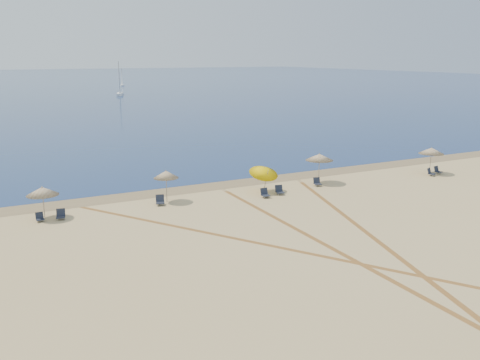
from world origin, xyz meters
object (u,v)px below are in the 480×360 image
at_px(umbrella_3, 264,171).
at_px(chair_7, 317,182).
at_px(chair_6, 279,190).
at_px(sailboat_2, 119,85).
at_px(umbrella_4, 319,157).
at_px(chair_9, 438,170).
at_px(sailboat_0, 122,80).
at_px(umbrella_5, 431,151).
at_px(umbrella_2, 166,174).
at_px(umbrella_1, 42,191).
at_px(chair_3, 61,215).
at_px(chair_8, 431,172).
at_px(chair_2, 40,217).
at_px(chair_4, 160,201).
at_px(chair_5, 265,193).

distance_m(umbrella_3, chair_7, 5.26).
bearing_deg(chair_6, sailboat_2, 93.89).
distance_m(umbrella_4, chair_9, 12.34).
relative_size(chair_9, sailboat_0, 0.12).
distance_m(chair_9, sailboat_0, 153.74).
distance_m(umbrella_5, chair_7, 12.17).
bearing_deg(umbrella_2, umbrella_1, -179.12).
height_order(umbrella_3, chair_3, umbrella_3).
relative_size(umbrella_1, sailboat_0, 0.36).
bearing_deg(sailboat_2, chair_6, -80.08).
bearing_deg(chair_8, umbrella_1, 152.74).
bearing_deg(chair_3, sailboat_0, 87.18).
bearing_deg(chair_8, umbrella_2, 150.90).
bearing_deg(umbrella_5, sailboat_0, 86.35).
bearing_deg(umbrella_5, umbrella_4, 171.93).
distance_m(chair_8, sailboat_0, 154.17).
distance_m(chair_2, sailboat_0, 158.00).
bearing_deg(chair_9, umbrella_2, 165.45).
distance_m(umbrella_1, chair_9, 34.32).
distance_m(umbrella_1, chair_8, 33.10).
distance_m(umbrella_5, chair_3, 32.68).
bearing_deg(umbrella_4, umbrella_3, -174.77).
bearing_deg(umbrella_2, chair_4, -142.79).
bearing_deg(chair_5, chair_6, 13.02).
bearing_deg(chair_4, chair_6, 7.04).
xyz_separation_m(chair_5, sailboat_0, (27.49, 153.42, 1.60)).
bearing_deg(umbrella_4, chair_7, -132.45).
bearing_deg(chair_5, sailboat_0, 82.25).
distance_m(chair_3, sailboat_0, 157.79).
distance_m(umbrella_5, chair_8, 2.05).
bearing_deg(chair_9, chair_3, 167.98).
height_order(chair_7, chair_8, chair_8).
bearing_deg(chair_4, umbrella_4, 16.43).
relative_size(umbrella_3, chair_9, 3.29).
xyz_separation_m(umbrella_3, chair_2, (-16.87, 0.22, -1.52)).
bearing_deg(umbrella_1, chair_6, -5.98).
height_order(chair_3, chair_8, chair_8).
distance_m(chair_3, chair_5, 14.96).
height_order(umbrella_2, chair_7, umbrella_2).
bearing_deg(chair_8, chair_2, 153.65).
relative_size(umbrella_1, chair_3, 2.88).
distance_m(umbrella_1, chair_5, 16.05).
bearing_deg(chair_5, umbrella_4, 18.92).
bearing_deg(chair_2, chair_8, -6.04).
relative_size(umbrella_5, chair_8, 2.96).
xyz_separation_m(umbrella_2, sailboat_2, (22.80, 106.55, 0.65)).
distance_m(chair_5, sailboat_2, 109.92).
xyz_separation_m(umbrella_2, chair_5, (7.17, -2.22, -1.80)).
relative_size(chair_2, chair_3, 0.77).
xyz_separation_m(chair_4, sailboat_0, (35.37, 151.73, 1.59)).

